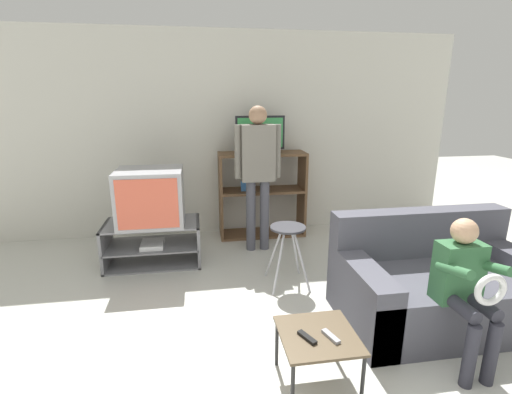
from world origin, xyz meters
The scene contains 12 objects.
wall_back centered at (0.00, 3.60, 1.30)m, with size 6.40×0.06×2.60m.
tv_stand centered at (-0.78, 2.65, 0.23)m, with size 1.02×0.54×0.47m.
television_main centered at (-0.77, 2.64, 0.77)m, with size 0.68×0.59×0.59m.
media_shelf centered at (0.56, 3.33, 0.57)m, with size 1.11×0.39×1.11m.
television_flat centered at (0.53, 3.33, 1.32)m, with size 0.62×0.20×0.46m.
folding_stool centered at (0.56, 1.95, 0.49)m, with size 0.38×0.41×0.61m.
snack_table centered at (0.44, 0.62, 0.33)m, with size 0.47×0.47×0.37m.
remote_control_black centered at (0.35, 0.59, 0.38)m, with size 0.04×0.14×0.02m, color black.
remote_control_white centered at (0.50, 0.57, 0.38)m, with size 0.04×0.14×0.02m, color gray.
couch centered at (1.64, 1.20, 0.29)m, with size 1.58×0.91×0.85m.
person_standing_adult centered at (0.42, 2.85, 1.04)m, with size 0.53×0.21×1.70m.
person_seated_child centered at (1.45, 0.68, 0.61)m, with size 0.33×0.43×1.02m.
Camera 1 is at (-0.26, -1.28, 1.79)m, focal length 26.00 mm.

